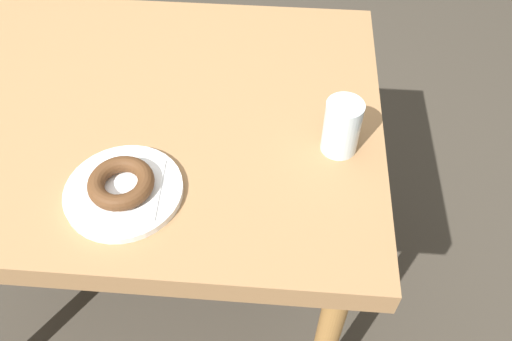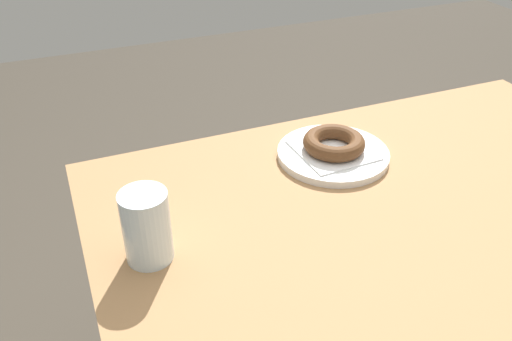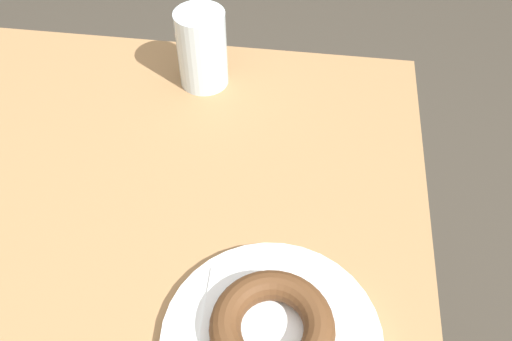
{
  "view_description": "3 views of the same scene",
  "coord_description": "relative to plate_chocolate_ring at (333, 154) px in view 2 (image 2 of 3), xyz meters",
  "views": [
    {
      "loc": [
        0.31,
        -0.73,
        1.45
      ],
      "look_at": [
        0.27,
        -0.16,
        0.76
      ],
      "focal_mm": 36.11,
      "sensor_mm": 36.0,
      "label": 1
    },
    {
      "loc": [
        0.49,
        0.51,
        1.26
      ],
      "look_at": [
        0.21,
        -0.19,
        0.77
      ],
      "focal_mm": 37.73,
      "sensor_mm": 36.0,
      "label": 2
    },
    {
      "loc": [
        -0.17,
        -0.23,
        1.21
      ],
      "look_at": [
        0.23,
        -0.18,
        0.77
      ],
      "focal_mm": 37.29,
      "sensor_mm": 36.0,
      "label": 3
    }
  ],
  "objects": [
    {
      "name": "donut_chocolate_ring",
      "position": [
        0.0,
        0.0,
        0.02
      ],
      "size": [
        0.11,
        0.11,
        0.03
      ],
      "primitive_type": "torus",
      "color": "#54331B",
      "rests_on": "napkin_chocolate_ring"
    },
    {
      "name": "plate_chocolate_ring",
      "position": [
        0.0,
        0.0,
        0.0
      ],
      "size": [
        0.2,
        0.2,
        0.01
      ],
      "primitive_type": "cylinder",
      "color": "white",
      "rests_on": "table"
    },
    {
      "name": "napkin_chocolate_ring",
      "position": [
        0.0,
        0.0,
        0.01
      ],
      "size": [
        0.14,
        0.14,
        0.0
      ],
      "primitive_type": "cube",
      "rotation": [
        0.0,
        0.0,
        0.05
      ],
      "color": "white",
      "rests_on": "plate_chocolate_ring"
    },
    {
      "name": "table",
      "position": [
        -0.05,
        0.22,
        -0.08
      ],
      "size": [
        1.01,
        0.75,
        0.74
      ],
      "color": "#9C7148",
      "rests_on": "ground_plane"
    },
    {
      "name": "water_glass",
      "position": [
        0.37,
        0.14,
        0.05
      ],
      "size": [
        0.07,
        0.07,
        0.11
      ],
      "primitive_type": "cylinder",
      "color": "silver",
      "rests_on": "table"
    }
  ]
}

